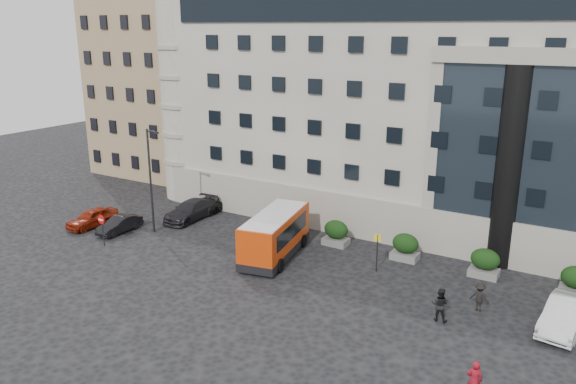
# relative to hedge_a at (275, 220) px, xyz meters

# --- Properties ---
(ground) EXTENTS (120.00, 120.00, 0.00)m
(ground) POSITION_rel_hedge_a_xyz_m (4.00, -7.80, -0.93)
(ground) COLOR black
(ground) RESTS_ON ground
(civic_building) EXTENTS (44.00, 24.00, 18.00)m
(civic_building) POSITION_rel_hedge_a_xyz_m (10.00, 14.20, 8.07)
(civic_building) COLOR #9B9489
(civic_building) RESTS_ON ground
(entrance_column) EXTENTS (1.80, 1.80, 13.00)m
(entrance_column) POSITION_rel_hedge_a_xyz_m (16.00, 2.50, 5.57)
(entrance_column) COLOR black
(entrance_column) RESTS_ON ground
(apartment_near) EXTENTS (14.00, 14.00, 20.00)m
(apartment_near) POSITION_rel_hedge_a_xyz_m (-20.00, 12.20, 9.07)
(apartment_near) COLOR #9A7F59
(apartment_near) RESTS_ON ground
(apartment_far) EXTENTS (13.00, 13.00, 22.00)m
(apartment_far) POSITION_rel_hedge_a_xyz_m (-23.00, 30.20, 10.07)
(apartment_far) COLOR #7B6147
(apartment_far) RESTS_ON ground
(hedge_a) EXTENTS (1.80, 1.26, 1.84)m
(hedge_a) POSITION_rel_hedge_a_xyz_m (0.00, 0.00, 0.00)
(hedge_a) COLOR #61615F
(hedge_a) RESTS_ON ground
(hedge_b) EXTENTS (1.80, 1.26, 1.84)m
(hedge_b) POSITION_rel_hedge_a_xyz_m (5.20, 0.00, 0.00)
(hedge_b) COLOR #61615F
(hedge_b) RESTS_ON ground
(hedge_c) EXTENTS (1.80, 1.26, 1.84)m
(hedge_c) POSITION_rel_hedge_a_xyz_m (10.40, 0.00, 0.00)
(hedge_c) COLOR #61615F
(hedge_c) RESTS_ON ground
(hedge_d) EXTENTS (1.80, 1.26, 1.84)m
(hedge_d) POSITION_rel_hedge_a_xyz_m (15.60, 0.00, 0.00)
(hedge_d) COLOR #61615F
(hedge_d) RESTS_ON ground
(street_lamp) EXTENTS (1.16, 0.18, 8.00)m
(street_lamp) POSITION_rel_hedge_a_xyz_m (-7.94, -4.80, 3.44)
(street_lamp) COLOR #262628
(street_lamp) RESTS_ON ground
(bus_stop_sign) EXTENTS (0.50, 0.08, 2.52)m
(bus_stop_sign) POSITION_rel_hedge_a_xyz_m (9.50, -2.80, 0.80)
(bus_stop_sign) COLOR #262628
(bus_stop_sign) RESTS_ON ground
(no_entry_sign) EXTENTS (0.64, 0.16, 2.32)m
(no_entry_sign) POSITION_rel_hedge_a_xyz_m (-9.00, -8.84, 0.72)
(no_entry_sign) COLOR #262628
(no_entry_sign) RESTS_ON ground
(minibus) EXTENTS (3.83, 7.60, 3.03)m
(minibus) POSITION_rel_hedge_a_xyz_m (2.58, -4.06, 0.74)
(minibus) COLOR #C33409
(minibus) RESTS_ON ground
(red_truck) EXTENTS (2.92, 5.72, 3.00)m
(red_truck) POSITION_rel_hedge_a_xyz_m (-8.58, 10.62, 0.61)
(red_truck) COLOR maroon
(red_truck) RESTS_ON ground
(parked_car_a) EXTENTS (2.04, 4.35, 1.44)m
(parked_car_a) POSITION_rel_hedge_a_xyz_m (-13.00, -6.41, -0.21)
(parked_car_a) COLOR maroon
(parked_car_a) RESTS_ON ground
(parked_car_b) EXTENTS (1.33, 3.74, 1.23)m
(parked_car_b) POSITION_rel_hedge_a_xyz_m (-10.16, -6.24, -0.31)
(parked_car_b) COLOR black
(parked_car_b) RESTS_ON ground
(parked_car_c) EXTENTS (2.21, 5.29, 1.53)m
(parked_car_c) POSITION_rel_hedge_a_xyz_m (-7.50, -1.09, -0.17)
(parked_car_c) COLOR black
(parked_car_c) RESTS_ON ground
(parked_car_d) EXTENTS (2.27, 4.51, 1.23)m
(parked_car_d) POSITION_rel_hedge_a_xyz_m (-7.50, 2.06, -0.32)
(parked_car_d) COLOR black
(parked_car_d) RESTS_ON ground
(white_taxi) EXTENTS (2.31, 5.18, 1.65)m
(white_taxi) POSITION_rel_hedge_a_xyz_m (20.65, -4.48, -0.10)
(white_taxi) COLOR silver
(white_taxi) RESTS_ON ground
(pedestrian_a) EXTENTS (0.77, 0.62, 1.81)m
(pedestrian_a) POSITION_rel_hedge_a_xyz_m (18.00, -12.80, -0.02)
(pedestrian_a) COLOR maroon
(pedestrian_a) RESTS_ON ground
(pedestrian_b) EXTENTS (0.98, 0.80, 1.88)m
(pedestrian_b) POSITION_rel_hedge_a_xyz_m (14.81, -6.98, 0.01)
(pedestrian_b) COLOR black
(pedestrian_b) RESTS_ON ground
(pedestrian_c) EXTENTS (1.08, 0.65, 1.65)m
(pedestrian_c) POSITION_rel_hedge_a_xyz_m (16.38, -4.73, -0.11)
(pedestrian_c) COLOR black
(pedestrian_c) RESTS_ON ground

